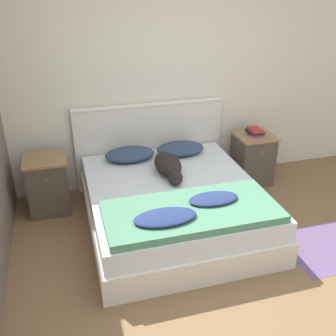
{
  "coord_description": "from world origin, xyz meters",
  "views": [
    {
      "loc": [
        -1.11,
        -2.22,
        2.36
      ],
      "look_at": [
        -0.12,
        1.27,
        0.57
      ],
      "focal_mm": 42.0,
      "sensor_mm": 36.0,
      "label": 1
    }
  ],
  "objects_px": {
    "book_stack": "(255,131)",
    "nightstand_right": "(252,158)",
    "pillow_left": "(130,154)",
    "dog": "(169,166)",
    "pillow_right": "(180,148)",
    "bed": "(173,206)",
    "nightstand_left": "(48,184)"
  },
  "relations": [
    {
      "from": "book_stack",
      "to": "nightstand_right",
      "type": "bearing_deg",
      "value": -107.93
    },
    {
      "from": "nightstand_right",
      "to": "pillow_left",
      "type": "distance_m",
      "value": 1.54
    },
    {
      "from": "pillow_left",
      "to": "dog",
      "type": "relative_size",
      "value": 0.8
    },
    {
      "from": "pillow_left",
      "to": "pillow_right",
      "type": "height_order",
      "value": "same"
    },
    {
      "from": "pillow_left",
      "to": "book_stack",
      "type": "height_order",
      "value": "book_stack"
    },
    {
      "from": "pillow_left",
      "to": "book_stack",
      "type": "bearing_deg",
      "value": -1.74
    },
    {
      "from": "bed",
      "to": "dog",
      "type": "distance_m",
      "value": 0.42
    },
    {
      "from": "pillow_left",
      "to": "dog",
      "type": "height_order",
      "value": "dog"
    },
    {
      "from": "nightstand_left",
      "to": "book_stack",
      "type": "xyz_separation_m",
      "value": [
        2.45,
        0.01,
        0.35
      ]
    },
    {
      "from": "book_stack",
      "to": "bed",
      "type": "bearing_deg",
      "value": -151.09
    },
    {
      "from": "pillow_right",
      "to": "dog",
      "type": "distance_m",
      "value": 0.54
    },
    {
      "from": "nightstand_right",
      "to": "book_stack",
      "type": "height_order",
      "value": "book_stack"
    },
    {
      "from": "nightstand_left",
      "to": "pillow_left",
      "type": "height_order",
      "value": "nightstand_left"
    },
    {
      "from": "bed",
      "to": "pillow_left",
      "type": "height_order",
      "value": "pillow_left"
    },
    {
      "from": "nightstand_right",
      "to": "pillow_right",
      "type": "relative_size",
      "value": 1.12
    },
    {
      "from": "pillow_right",
      "to": "book_stack",
      "type": "relative_size",
      "value": 2.55
    },
    {
      "from": "dog",
      "to": "pillow_right",
      "type": "bearing_deg",
      "value": 59.58
    },
    {
      "from": "pillow_left",
      "to": "pillow_right",
      "type": "distance_m",
      "value": 0.6
    },
    {
      "from": "bed",
      "to": "dog",
      "type": "height_order",
      "value": "dog"
    },
    {
      "from": "nightstand_left",
      "to": "nightstand_right",
      "type": "height_order",
      "value": "same"
    },
    {
      "from": "pillow_left",
      "to": "dog",
      "type": "bearing_deg",
      "value": -55.0
    },
    {
      "from": "book_stack",
      "to": "nightstand_left",
      "type": "bearing_deg",
      "value": -179.7
    },
    {
      "from": "dog",
      "to": "book_stack",
      "type": "distance_m",
      "value": 1.27
    },
    {
      "from": "pillow_right",
      "to": "book_stack",
      "type": "height_order",
      "value": "book_stack"
    },
    {
      "from": "nightstand_right",
      "to": "book_stack",
      "type": "relative_size",
      "value": 2.85
    },
    {
      "from": "nightstand_left",
      "to": "book_stack",
      "type": "distance_m",
      "value": 2.47
    },
    {
      "from": "nightstand_left",
      "to": "pillow_left",
      "type": "distance_m",
      "value": 0.95
    },
    {
      "from": "bed",
      "to": "nightstand_left",
      "type": "distance_m",
      "value": 1.39
    },
    {
      "from": "book_stack",
      "to": "pillow_right",
      "type": "bearing_deg",
      "value": 177.14
    },
    {
      "from": "nightstand_right",
      "to": "dog",
      "type": "distance_m",
      "value": 1.29
    },
    {
      "from": "nightstand_left",
      "to": "pillow_right",
      "type": "distance_m",
      "value": 1.54
    },
    {
      "from": "pillow_left",
      "to": "book_stack",
      "type": "relative_size",
      "value": 2.55
    }
  ]
}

